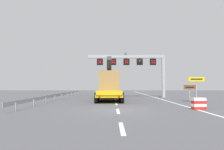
# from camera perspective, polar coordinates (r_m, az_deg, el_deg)

# --- Properties ---
(ground) EXTENTS (112.00, 112.00, 0.00)m
(ground) POSITION_cam_1_polar(r_m,az_deg,el_deg) (14.81, 1.37, -10.20)
(ground) COLOR #4C4C51
(lane_markings) EXTENTS (0.20, 52.96, 0.01)m
(lane_markings) POSITION_cam_1_polar(r_m,az_deg,el_deg) (33.92, 1.00, -6.08)
(lane_markings) COLOR silver
(lane_markings) RESTS_ON ground
(edge_line_right) EXTENTS (0.20, 63.00, 0.01)m
(edge_line_right) POSITION_cam_1_polar(r_m,az_deg,el_deg) (27.52, 13.98, -6.73)
(edge_line_right) COLOR silver
(edge_line_right) RESTS_ON ground
(overhead_lane_gantry) EXTENTS (11.67, 0.90, 6.68)m
(overhead_lane_gantry) POSITION_cam_1_polar(r_m,az_deg,el_deg) (29.85, 7.07, 3.46)
(overhead_lane_gantry) COLOR #9EA0A5
(overhead_lane_gantry) RESTS_ON ground
(heavy_haul_truck_yellow) EXTENTS (3.17, 14.09, 5.30)m
(heavy_haul_truck_yellow) POSITION_cam_1_polar(r_m,az_deg,el_deg) (27.80, -0.57, -2.69)
(heavy_haul_truck_yellow) COLOR yellow
(heavy_haul_truck_yellow) RESTS_ON ground
(exit_sign_yellow) EXTENTS (1.68, 0.15, 2.72)m
(exit_sign_yellow) POSITION_cam_1_polar(r_m,az_deg,el_deg) (22.35, 23.42, -2.14)
(exit_sign_yellow) COLOR #9EA0A5
(exit_sign_yellow) RESTS_ON ground
(tourist_info_sign_brown) EXTENTS (1.36, 0.15, 1.90)m
(tourist_info_sign_brown) POSITION_cam_1_polar(r_m,az_deg,el_deg) (24.53, 21.75, -3.76)
(tourist_info_sign_brown) COLOR #9EA0A5
(tourist_info_sign_brown) RESTS_ON ground
(crash_barrier_striped) EXTENTS (1.06, 0.63, 0.90)m
(crash_barrier_striped) POSITION_cam_1_polar(r_m,az_deg,el_deg) (16.71, 23.98, -7.57)
(crash_barrier_striped) COLOR red
(crash_barrier_striped) RESTS_ON ground
(guardrail_left) EXTENTS (0.13, 29.33, 0.76)m
(guardrail_left) POSITION_cam_1_polar(r_m,az_deg,el_deg) (28.26, -14.11, -5.50)
(guardrail_left) COLOR #999EA3
(guardrail_left) RESTS_ON ground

